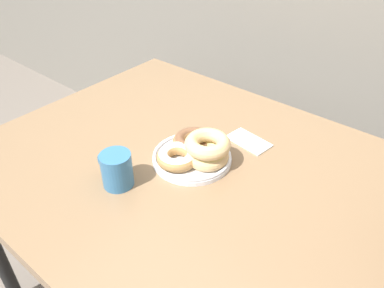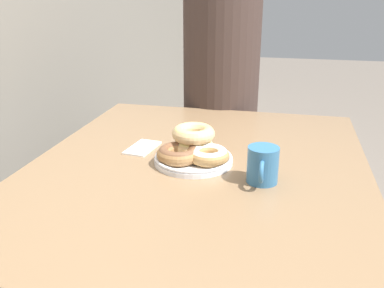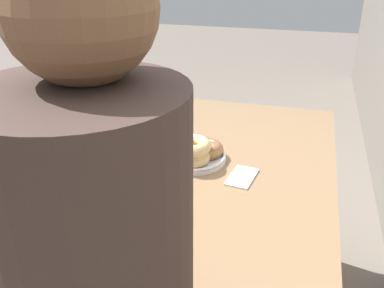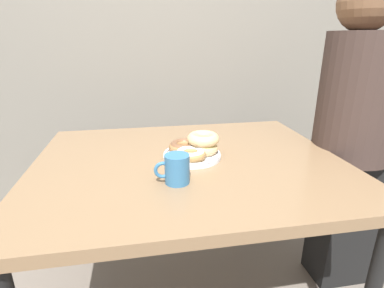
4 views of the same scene
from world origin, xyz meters
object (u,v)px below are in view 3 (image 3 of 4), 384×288
object	(u,v)px
dining_table	(189,174)
donut_plate	(192,151)
napkin	(242,177)
coffee_mug	(145,130)

from	to	relation	value
dining_table	donut_plate	world-z (taller)	donut_plate
napkin	donut_plate	bearing A→B (deg)	-110.19
donut_plate	napkin	xyz separation A→B (m)	(0.07, 0.19, -0.04)
coffee_mug	donut_plate	bearing A→B (deg)	64.48
dining_table	napkin	xyz separation A→B (m)	(0.09, 0.21, 0.07)
donut_plate	coffee_mug	world-z (taller)	coffee_mug
dining_table	donut_plate	bearing A→B (deg)	37.75
dining_table	donut_plate	distance (m)	0.11
dining_table	coffee_mug	distance (m)	0.24
donut_plate	napkin	distance (m)	0.20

